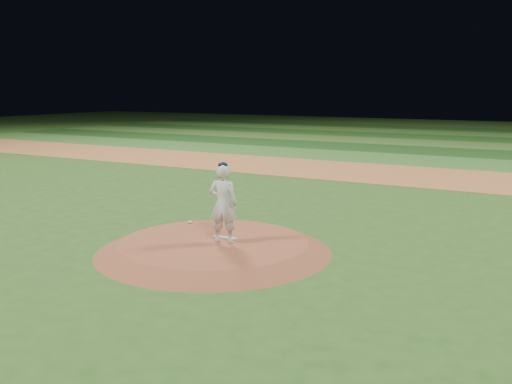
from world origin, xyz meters
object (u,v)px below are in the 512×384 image
Objects in this scene: pitching_rubber at (225,238)px; pitcher_on_mound at (223,204)px; pitchers_mound at (214,246)px; rosin_bag at (190,222)px.

pitcher_on_mound is at bearing -62.71° from pitching_rubber.
pitchers_mound is 9.25× the size of pitching_rubber.
pitching_rubber reaches higher than pitchers_mound.
pitching_rubber is (0.09, 0.35, 0.14)m from pitchers_mound.
pitching_rubber is at bearing 117.97° from pitcher_on_mound.
rosin_bag is 0.06× the size of pitcher_on_mound.
pitching_rubber is at bearing 76.30° from pitchers_mound.
rosin_bag is 2.35m from pitcher_on_mound.
pitcher_on_mound reaches higher than pitchers_mound.
rosin_bag is (-1.64, 0.83, 0.02)m from pitching_rubber.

